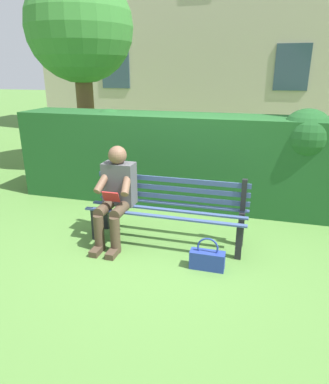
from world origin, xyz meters
name	(u,v)px	position (x,y,z in m)	size (l,w,h in m)	color
ground	(167,242)	(0.00, 0.00, 0.00)	(60.00, 60.00, 0.00)	#517F38
park_bench	(168,207)	(0.00, -0.08, 0.43)	(1.91, 0.49, 0.82)	black
person_seated	(116,193)	(0.60, 0.10, 0.62)	(0.44, 0.73, 1.17)	#4C4C51
hedge_backdrop	(192,158)	(-0.01, -1.41, 0.73)	(5.40, 0.87, 1.53)	#1E5123
building_facade	(208,12)	(0.90, -8.12, 3.70)	(10.25, 2.81, 7.40)	#BCAD93
handbag	(207,259)	(-0.57, 0.46, 0.11)	(0.37, 0.13, 0.36)	navy
tree_far	(77,32)	(2.65, -3.01, 2.71)	(2.19, 2.08, 3.83)	brown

